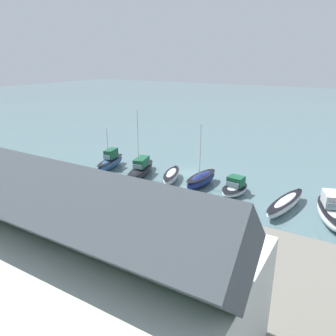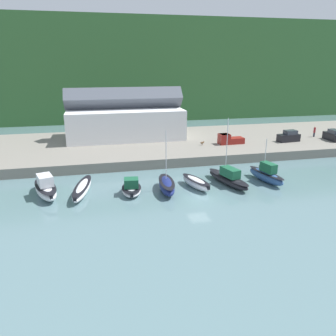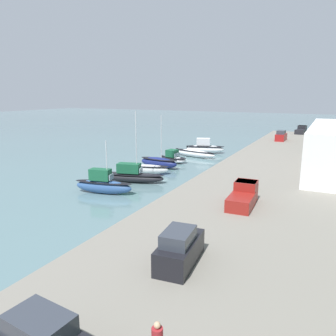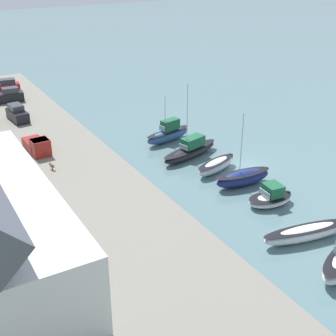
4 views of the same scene
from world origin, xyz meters
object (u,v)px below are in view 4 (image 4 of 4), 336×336
parked_car_2 (17,114)px  moored_boat_1 (307,233)px  moored_boat_6 (168,133)px  parked_car_0 (6,87)px  moored_boat_4 (216,165)px  parked_car_1 (9,96)px  pickup_truck_0 (38,146)px  moored_boat_2 (271,198)px  dog_on_quay (52,166)px  moored_boat_3 (243,178)px  moored_boat_5 (191,150)px

parked_car_2 → moored_boat_1: bearing=105.1°
moored_boat_6 → parked_car_0: size_ratio=1.62×
moored_boat_4 → parked_car_1: 35.66m
pickup_truck_0 → moored_boat_4: bearing=142.5°
parked_car_0 → pickup_truck_0: bearing=-177.9°
moored_boat_2 → dog_on_quay: size_ratio=5.48×
parked_car_1 → pickup_truck_0: size_ratio=0.90×
parked_car_1 → dog_on_quay: 26.19m
moored_boat_3 → moored_boat_6: bearing=6.4°
moored_boat_1 → pickup_truck_0: (26.31, 15.34, 1.71)m
moored_boat_5 → moored_boat_2: bearing=167.7°
moored_boat_3 → moored_boat_4: bearing=10.7°
moored_boat_4 → parked_car_1: size_ratio=1.43×
parked_car_0 → pickup_truck_0: 26.30m
moored_boat_1 → moored_boat_3: size_ratio=1.07×
moored_boat_1 → dog_on_quay: size_ratio=9.74×
moored_boat_5 → pickup_truck_0: size_ratio=1.90×
moored_boat_3 → pickup_truck_0: bearing=51.6°
moored_boat_4 → pickup_truck_0: bearing=37.6°
moored_boat_1 → parked_car_1: parked_car_1 is taller
parked_car_2 → parked_car_1: bearing=-102.3°
moored_boat_1 → parked_car_0: bearing=24.3°
moored_boat_3 → parked_car_0: size_ratio=1.83×
parked_car_1 → dog_on_quay: parked_car_1 is taller
dog_on_quay → parked_car_0: bearing=69.1°
pickup_truck_0 → dog_on_quay: (-5.18, 0.05, -0.36)m
moored_boat_1 → parked_car_0: 54.07m
moored_boat_5 → parked_car_2: (18.73, 15.43, 1.60)m
parked_car_1 → parked_car_2: size_ratio=0.99×
moored_boat_5 → dog_on_quay: moored_boat_5 is taller
moored_boat_3 → moored_boat_5: 8.90m
parked_car_1 → moored_boat_6: bearing=-141.6°
parked_car_0 → moored_boat_1: bearing=-158.7°
moored_boat_3 → parked_car_0: bearing=23.3°
moored_boat_5 → pickup_truck_0: moored_boat_5 is taller
pickup_truck_0 → dog_on_quay: bearing=86.9°
moored_boat_3 → moored_boat_5: bearing=9.4°
moored_boat_4 → moored_boat_6: (10.35, 0.08, 0.34)m
moored_boat_4 → parked_car_0: bearing=2.8°
moored_boat_3 → parked_car_2: size_ratio=1.84×
moored_boat_2 → parked_car_2: bearing=32.1°
parked_car_0 → parked_car_2: size_ratio=1.01×
parked_car_0 → dog_on_quay: parked_car_0 is taller
moored_boat_4 → moored_boat_3: bearing=168.9°
moored_boat_2 → moored_boat_4: size_ratio=0.78×
moored_boat_4 → dog_on_quay: size_ratio=7.01×
parked_car_0 → moored_boat_2: bearing=-155.4°
moored_boat_2 → dog_on_quay: 22.52m
moored_boat_6 → parked_car_0: 30.66m
moored_boat_6 → dog_on_quay: moored_boat_6 is taller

